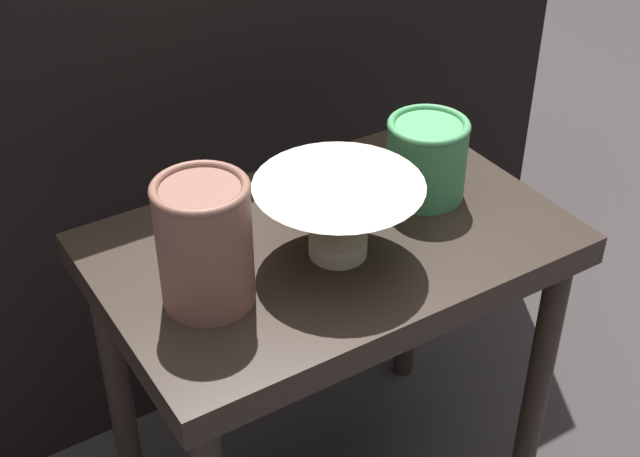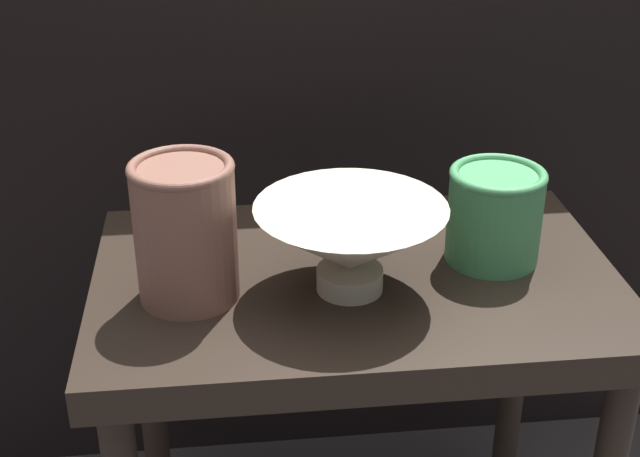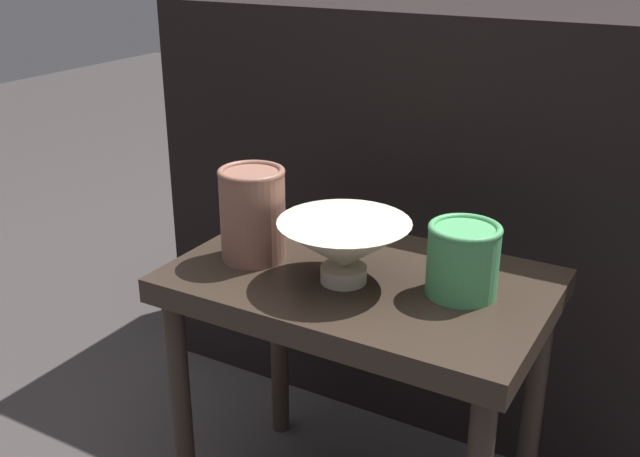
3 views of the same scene
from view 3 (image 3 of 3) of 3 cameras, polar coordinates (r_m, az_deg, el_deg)
name	(u,v)px [view 3 (image 3 of 3)]	position (r m, az deg, el deg)	size (l,w,h in m)	color
table	(360,314)	(1.22, 3.05, -6.51)	(0.59, 0.38, 0.49)	#2D231C
couch_backdrop	(473,206)	(1.69, 11.56, 1.70)	(1.30, 0.50, 0.86)	black
bowl	(344,246)	(1.14, 1.84, -1.32)	(0.21, 0.21, 0.10)	beige
vase_textured_left	(253,213)	(1.23, -5.15, 1.21)	(0.11, 0.11, 0.15)	brown
vase_colorful_right	(463,258)	(1.13, 10.84, -2.25)	(0.11, 0.11, 0.11)	#47995B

